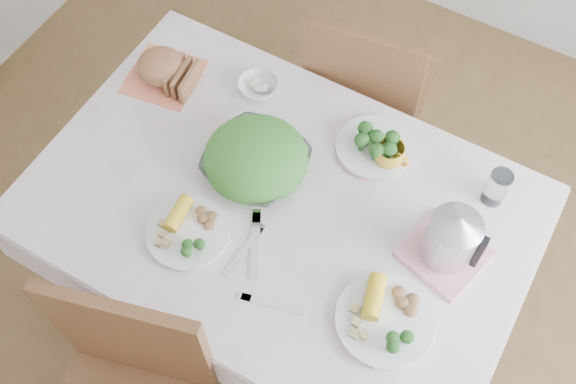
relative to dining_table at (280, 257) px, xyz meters
The scene contains 18 objects.
floor 0.38m from the dining_table, ahead, with size 3.60×3.60×0.00m, color brown.
dining_table is the anchor object (origin of this frame).
tablecloth 0.38m from the dining_table, ahead, with size 1.50×1.00×0.01m, color silver.
chair_far 0.76m from the dining_table, 92.56° to the left, with size 0.44×0.44×0.97m, color brown.
salad_bowl 0.45m from the dining_table, 150.09° to the left, with size 0.30×0.30×0.07m, color white.
dinner_plate_left 0.49m from the dining_table, 128.88° to the right, with size 0.25×0.25×0.02m, color white.
dinner_plate_right 0.62m from the dining_table, 21.87° to the right, with size 0.28×0.28×0.02m, color white.
broccoli_plate 0.54m from the dining_table, 63.20° to the left, with size 0.25×0.25×0.02m, color beige.
napkin 0.74m from the dining_table, 158.56° to the left, with size 0.23×0.23×0.00m, color #FF7F5B.
bread_loaf 0.77m from the dining_table, 158.56° to the left, with size 0.17×0.16×0.10m, color #8F5D38.
fruit_bowl 0.60m from the dining_table, 129.43° to the left, with size 0.13×0.13×0.04m, color white.
yellow_mug 0.57m from the dining_table, 54.15° to the left, with size 0.10×0.10×0.08m, color gold.
glass_tumbler 0.79m from the dining_table, 31.62° to the left, with size 0.07×0.07×0.13m, color white.
pink_tray 0.65m from the dining_table, 10.59° to the left, with size 0.21×0.21×0.02m, color pink.
electric_kettle 0.72m from the dining_table, 10.59° to the left, with size 0.15×0.15×0.21m, color #B2B5BA.
fork_left 0.42m from the dining_table, 86.34° to the right, with size 0.02×0.22×0.00m, color silver.
fork_right 0.43m from the dining_table, 92.97° to the right, with size 0.02×0.19×0.00m, color silver.
knife 0.51m from the dining_table, 63.09° to the right, with size 0.02×0.18×0.00m, color silver.
Camera 1 is at (0.52, -0.85, 2.55)m, focal length 42.00 mm.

